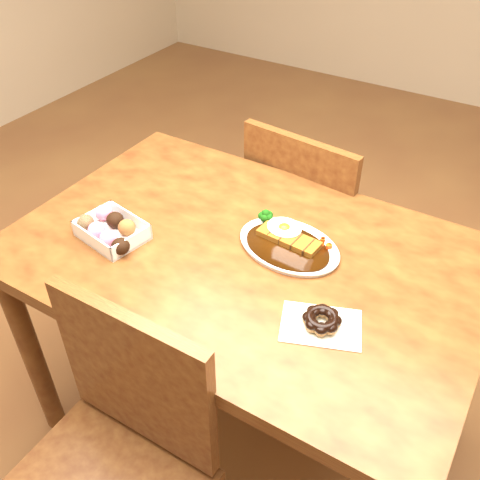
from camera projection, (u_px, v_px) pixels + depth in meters
The scene contains 7 objects.
ground at pixel (243, 418), 1.84m from camera, with size 6.00×6.00×0.00m, color brown.
table at pixel (244, 279), 1.43m from camera, with size 1.20×0.80×0.75m.
chair_far at pixel (312, 224), 1.91m from camera, with size 0.46×0.46×0.87m.
chair_near at pixel (110, 471), 1.19m from camera, with size 0.42×0.42×0.87m.
katsu_curry_plate at pixel (288, 242), 1.37m from camera, with size 0.30×0.23×0.05m.
donut_box at pixel (110, 229), 1.40m from camera, with size 0.20×0.16×0.05m.
pon_de_ring at pixel (322, 320), 1.16m from camera, with size 0.21×0.18×0.03m.
Camera 1 is at (0.54, -0.90, 1.63)m, focal length 40.00 mm.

